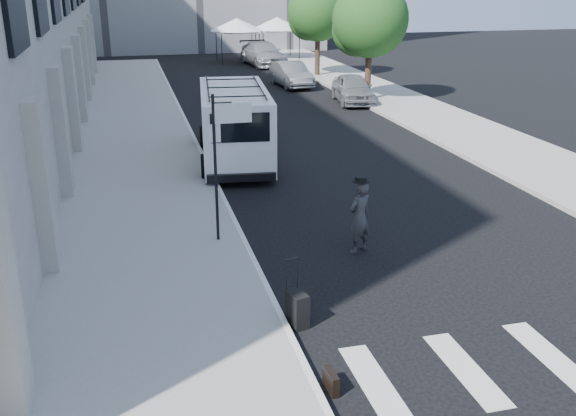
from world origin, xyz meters
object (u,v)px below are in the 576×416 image
suitcase (297,309)px  cargo_van (234,124)px  parked_car_b (291,74)px  parked_car_c (263,54)px  briefcase (331,381)px  businessman (360,217)px  parked_car_a (353,89)px

suitcase → cargo_van: size_ratio=0.18×
cargo_van → parked_car_b: cargo_van is taller
parked_car_c → suitcase: bearing=-107.0°
parked_car_b → parked_car_c: bearing=83.1°
briefcase → cargo_van: size_ratio=0.06×
businessman → briefcase: (-2.28, -5.00, -0.70)m
businessman → briefcase: businessman is taller
briefcase → parked_car_a: 24.51m
parked_car_b → parked_car_c: parked_car_c is taller
cargo_van → parked_car_a: cargo_van is taller
suitcase → parked_car_a: parked_car_a is taller
businessman → parked_car_b: 24.14m
businessman → parked_car_c: businessman is taller
suitcase → parked_car_b: bearing=61.4°
parked_car_b → cargo_van: bearing=-115.9°
cargo_van → parked_car_c: (6.36, 24.91, -0.48)m
businessman → suitcase: 3.75m
briefcase → parked_car_c: (7.19, 38.55, 0.65)m
businessman → suitcase: bearing=26.1°
suitcase → parked_car_c: (7.19, 36.49, 0.48)m
briefcase → parked_car_a: parked_car_a is taller
parked_car_c → cargo_van: bearing=-110.1°
briefcase → parked_car_b: 29.51m
briefcase → parked_car_b: (6.76, 28.72, 0.54)m
suitcase → parked_car_c: bearing=64.5°
parked_car_a → parked_car_c: bearing=102.8°
parked_car_a → cargo_van: bearing=-121.7°
businessman → parked_car_a: size_ratio=0.41×
businessman → parked_car_c: bearing=-124.4°
businessman → parked_car_c: (4.91, 33.55, -0.05)m
cargo_van → parked_car_a: size_ratio=1.64×
suitcase → cargo_van: 11.65m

